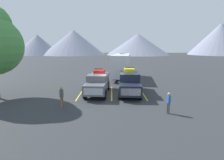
{
  "coord_description": "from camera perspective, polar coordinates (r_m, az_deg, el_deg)",
  "views": [
    {
      "loc": [
        0.03,
        -17.21,
        4.8
      ],
      "look_at": [
        0.0,
        1.59,
        1.2
      ],
      "focal_mm": 28.2,
      "sensor_mm": 36.0,
      "label": 1
    }
  ],
  "objects": [
    {
      "name": "ground_plane",
      "position": [
        17.87,
        -0.01,
        -4.74
      ],
      "size": [
        240.0,
        240.0,
        0.0
      ],
      "primitive_type": "plane",
      "color": "#2D3033"
    },
    {
      "name": "pickup_truck_a",
      "position": [
        18.24,
        -4.51,
        -0.75
      ],
      "size": [
        2.38,
        5.73,
        2.47
      ],
      "color": "#595B60",
      "rests_on": "ground"
    },
    {
      "name": "pickup_truck_b",
      "position": [
        18.32,
        5.75,
        -0.57
      ],
      "size": [
        2.42,
        5.95,
        2.62
      ],
      "color": "black",
      "rests_on": "ground"
    },
    {
      "name": "lot_stripe_a",
      "position": [
        18.73,
        -9.97,
        -4.17
      ],
      "size": [
        0.12,
        5.5,
        0.01
      ],
      "primitive_type": "cube",
      "color": "gold",
      "rests_on": "ground"
    },
    {
      "name": "lot_stripe_b",
      "position": [
        18.44,
        -0.01,
        -4.24
      ],
      "size": [
        0.12,
        5.5,
        0.01
      ],
      "primitive_type": "cube",
      "color": "gold",
      "rests_on": "ground"
    },
    {
      "name": "lot_stripe_c",
      "position": [
        18.72,
        9.96,
        -4.18
      ],
      "size": [
        0.12,
        5.5,
        0.01
      ],
      "primitive_type": "cube",
      "color": "gold",
      "rests_on": "ground"
    },
    {
      "name": "camper_trailer_a",
      "position": [
        26.49,
        3.16,
        4.89
      ],
      "size": [
        3.33,
        9.12,
        3.92
      ],
      "color": "silver",
      "rests_on": "ground"
    },
    {
      "name": "person_a",
      "position": [
        14.41,
        -15.92,
        -4.96
      ],
      "size": [
        0.27,
        0.36,
        1.7
      ],
      "color": "#726047",
      "rests_on": "ground"
    },
    {
      "name": "person_b",
      "position": [
        13.36,
        17.97,
        -6.66
      ],
      "size": [
        0.24,
        0.34,
        1.57
      ],
      "color": "#3F3F42",
      "rests_on": "ground"
    },
    {
      "name": "mountain_ridge",
      "position": [
        104.34,
        6.79,
        12.11
      ],
      "size": [
        135.01,
        37.98,
        17.87
      ],
      "color": "gray",
      "rests_on": "ground"
    }
  ]
}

